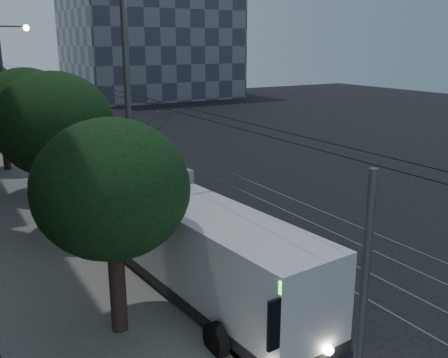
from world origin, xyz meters
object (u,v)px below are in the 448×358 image
object	(u,v)px
car_white_a	(65,166)
streetlamp_far	(8,73)
car_white_c	(49,133)
streetlamp_near	(140,98)
trolleybus	(189,242)
car_white_b	(56,138)
car_white_d	(32,127)
pickup_silver	(112,187)

from	to	relation	value
car_white_a	streetlamp_far	distance (m)	11.59
car_white_c	streetlamp_far	distance (m)	5.66
streetlamp_far	streetlamp_near	bearing A→B (deg)	-88.58
trolleybus	car_white_c	xyz separation A→B (m)	(1.40, 27.78, -0.80)
car_white_a	car_white_b	world-z (taller)	car_white_b
car_white_a	streetlamp_far	world-z (taller)	streetlamp_far
car_white_a	streetlamp_near	size ratio (longest dim) A/B	0.40
car_white_a	car_white_c	bearing A→B (deg)	80.44
car_white_c	streetlamp_far	world-z (taller)	streetlamp_far
car_white_b	car_white_d	size ratio (longest dim) A/B	1.10
trolleybus	car_white_d	distance (m)	31.43
streetlamp_far	pickup_silver	bearing A→B (deg)	-83.79
streetlamp_far	car_white_c	bearing A→B (deg)	23.98
car_white_b	car_white_c	distance (m)	2.26
trolleybus	car_white_d	world-z (taller)	trolleybus
trolleybus	streetlamp_near	xyz separation A→B (m)	(-0.69, 2.02, 4.42)
car_white_d	streetlamp_near	bearing A→B (deg)	-107.80
car_white_b	trolleybus	bearing A→B (deg)	-116.24
car_white_d	streetlamp_far	xyz separation A→B (m)	(-2.01, -4.83, 4.87)
streetlamp_far	car_white_d	bearing A→B (deg)	67.44
pickup_silver	streetlamp_near	xyz separation A→B (m)	(-1.25, -7.50, 5.08)
trolleybus	car_white_c	world-z (taller)	trolleybus
car_white_d	pickup_silver	bearing A→B (deg)	-105.47
trolleybus	car_white_a	bearing A→B (deg)	85.55
car_white_c	car_white_d	distance (m)	3.70
car_white_a	trolleybus	bearing A→B (deg)	-91.78
streetlamp_near	car_white_c	bearing A→B (deg)	85.37
trolleybus	pickup_silver	bearing A→B (deg)	81.79
pickup_silver	car_white_d	distance (m)	21.90
car_white_a	pickup_silver	bearing A→B (deg)	-86.41
pickup_silver	streetlamp_far	xyz separation A→B (m)	(-1.86, 17.06, 4.69)
car_white_c	streetlamp_far	xyz separation A→B (m)	(-2.70, -1.20, 4.83)
car_white_d	trolleybus	bearing A→B (deg)	-106.37
pickup_silver	car_white_b	size ratio (longest dim) A/B	1.39
car_white_c	streetlamp_near	xyz separation A→B (m)	(-2.09, -25.76, 5.22)
car_white_b	car_white_c	xyz separation A→B (m)	(0.00, 2.26, 0.09)
car_white_d	car_white_a	bearing A→B (deg)	-108.15
trolleybus	streetlamp_far	world-z (taller)	streetlamp_far
trolleybus	pickup_silver	distance (m)	9.55
streetlamp_far	trolleybus	bearing A→B (deg)	-87.21
car_white_c	car_white_b	bearing A→B (deg)	-68.49
pickup_silver	car_white_a	size ratio (longest dim) A/B	1.66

